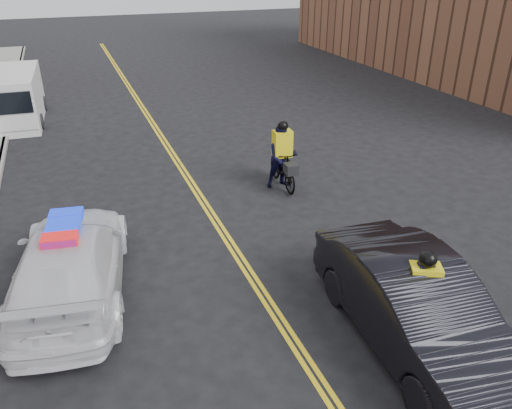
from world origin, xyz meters
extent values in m
plane|color=black|center=(0.00, 0.00, 0.00)|extent=(120.00, 120.00, 0.00)
cube|color=yellow|center=(-0.08, 8.00, 0.01)|extent=(0.10, 60.00, 0.01)
cube|color=yellow|center=(0.08, 8.00, 0.01)|extent=(0.10, 60.00, 0.01)
imported|color=white|center=(-3.90, 2.52, 0.81)|extent=(3.11, 5.85, 1.61)
cube|color=#0C26CC|center=(-3.90, 2.52, 1.69)|extent=(0.90, 1.57, 0.16)
imported|color=black|center=(2.09, -1.56, 0.89)|extent=(2.23, 5.50, 1.77)
cube|color=white|center=(-5.50, 16.92, 1.10)|extent=(2.13, 5.25, 2.21)
cube|color=white|center=(-5.59, 14.67, 0.91)|extent=(1.90, 0.84, 1.15)
cube|color=black|center=(-5.61, 14.29, 1.49)|extent=(1.73, 0.17, 0.86)
cylinder|color=black|center=(-4.65, 15.35, 0.34)|extent=(0.27, 0.68, 0.67)
cylinder|color=black|center=(-6.35, 18.49, 0.34)|extent=(0.27, 0.68, 0.67)
cylinder|color=black|center=(-4.53, 18.42, 0.34)|extent=(0.27, 0.68, 0.67)
imported|color=black|center=(2.17, -1.54, 0.56)|extent=(1.58, 2.26, 1.13)
imported|color=black|center=(2.17, -1.54, 0.97)|extent=(0.83, 0.72, 1.93)
cube|color=yellow|center=(2.17, -1.54, 1.39)|extent=(0.66, 0.57, 0.81)
sphere|color=black|center=(2.17, -1.54, 1.94)|extent=(0.33, 0.33, 0.33)
cube|color=black|center=(1.86, -2.22, 0.88)|extent=(0.49, 0.51, 0.30)
imported|color=black|center=(2.71, 6.15, 0.66)|extent=(0.74, 2.22, 1.32)
imported|color=black|center=(2.71, 6.15, 1.02)|extent=(1.03, 0.82, 2.03)
cube|color=yellow|center=(2.71, 6.15, 1.46)|extent=(0.60, 0.43, 0.85)
sphere|color=black|center=(2.71, 6.15, 2.04)|extent=(0.34, 0.34, 0.34)
cube|color=black|center=(2.67, 5.37, 0.92)|extent=(0.39, 0.44, 0.32)
camera|label=1|loc=(-3.37, -7.45, 6.82)|focal=35.00mm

